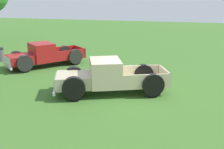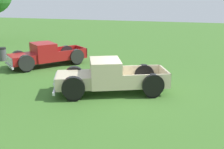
% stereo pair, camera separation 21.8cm
% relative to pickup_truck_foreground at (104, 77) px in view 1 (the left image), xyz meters
% --- Properties ---
extents(ground_plane, '(80.00, 80.00, 0.00)m').
position_rel_pickup_truck_foreground_xyz_m(ground_plane, '(0.41, -0.95, -0.77)').
color(ground_plane, '#3D6B28').
extents(pickup_truck_foreground, '(3.84, 5.60, 1.62)m').
position_rel_pickup_truck_foreground_xyz_m(pickup_truck_foreground, '(0.00, 0.00, 0.00)').
color(pickup_truck_foreground, '#C6B793').
rests_on(pickup_truck_foreground, ground_plane).
extents(pickup_truck_behind_right, '(5.06, 4.58, 1.55)m').
position_rel_pickup_truck_foreground_xyz_m(pickup_truck_behind_right, '(3.65, 5.51, -0.03)').
color(pickup_truck_behind_right, maroon).
rests_on(pickup_truck_behind_right, ground_plane).
extents(trash_can, '(0.59, 0.59, 0.95)m').
position_rel_pickup_truck_foreground_xyz_m(trash_can, '(4.24, 9.22, -0.29)').
color(trash_can, '#4C4C51').
rests_on(trash_can, ground_plane).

